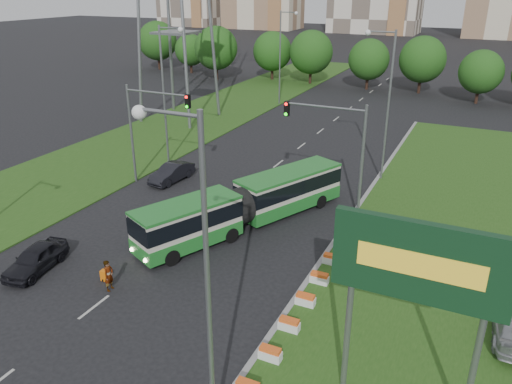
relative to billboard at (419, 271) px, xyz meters
The scene contains 16 objects.
ground 14.97m from the billboard, 153.89° to the left, with size 360.00×360.00×0.00m, color black.
grass_median 15.29m from the billboard, 86.93° to the left, with size 14.00×60.00×0.15m, color #224A15.
median_kerb 16.48m from the billboard, 113.88° to the left, with size 0.30×60.00×0.18m, color gray.
left_verge 43.75m from the billboard, 134.29° to the left, with size 12.00×110.00×0.10m, color #224A15.
lane_markings 30.77m from the billboard, 120.39° to the left, with size 0.20×100.00×0.01m, color #A9A8A2, non-canonical shape.
flower_planters 9.20m from the billboard, 140.32° to the left, with size 1.10×13.70×0.60m, color white, non-canonical shape.
billboard is the anchor object (origin of this frame).
traffic_mast_median 17.68m from the billboard, 115.03° to the left, with size 5.76×0.32×8.00m.
traffic_mast_left 27.16m from the billboard, 146.45° to the left, with size 5.76×0.32×8.00m.
street_lamps 22.11m from the billboard, 133.62° to the left, with size 36.00×60.00×12.00m, color gray, non-canonical shape.
tree_line 61.07m from the billboard, 92.11° to the left, with size 120.00×8.00×9.00m, color #1A5215, non-canonical shape.
articulated_bus 17.69m from the billboard, 137.39° to the left, with size 2.48×15.93×2.62m.
car_left_near 21.40m from the billboard, behind, with size 1.73×4.31×1.47m, color black.
car_left_far 27.57m from the billboard, 142.89° to the left, with size 1.54×4.41×1.45m, color black.
pedestrian 16.49m from the billboard, behind, with size 0.65×0.42×1.77m, color gray.
shopping_trolley 17.58m from the billboard, behind, with size 0.36×0.39×0.62m.
Camera 1 is at (13.46, -21.54, 15.22)m, focal length 35.00 mm.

